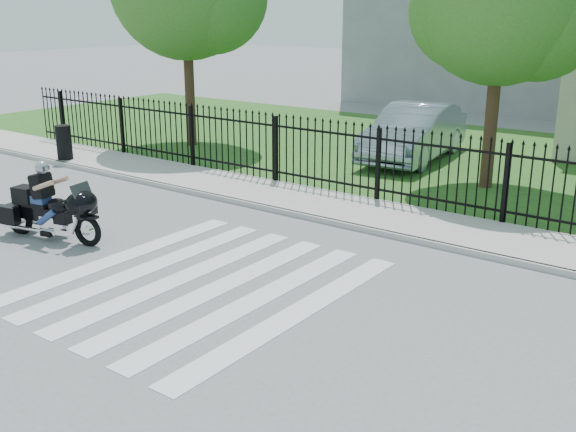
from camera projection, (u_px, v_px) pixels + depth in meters
The scene contains 9 objects.
ground at pixel (199, 283), 11.29m from camera, with size 120.00×120.00×0.00m, color slate.
crosswalk at pixel (199, 283), 11.29m from camera, with size 5.00×5.50×0.01m, color silver, non-canonical shape.
sidewalk at pixel (355, 211), 15.11m from camera, with size 40.00×2.00×0.12m, color #ADAAA3.
curb at pixel (330, 222), 14.34m from camera, with size 40.00×0.12×0.12m, color #ADAAA3.
grass_strip at pixel (474, 159), 20.49m from camera, with size 40.00×12.00×0.02m, color #26541C.
iron_fence at pixel (378, 166), 15.63m from camera, with size 26.00×0.04×1.80m.
motorcycle_rider at pixel (48, 207), 13.28m from camera, with size 2.43×1.10×1.62m.
parked_car at pixel (414, 133), 20.18m from camera, with size 1.75×5.03×1.66m, color #8E9CB2.
litter_bin at pixel (64, 142), 19.88m from camera, with size 0.45×0.45×1.01m, color black.
Camera 1 is at (7.44, -7.50, 4.41)m, focal length 42.00 mm.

